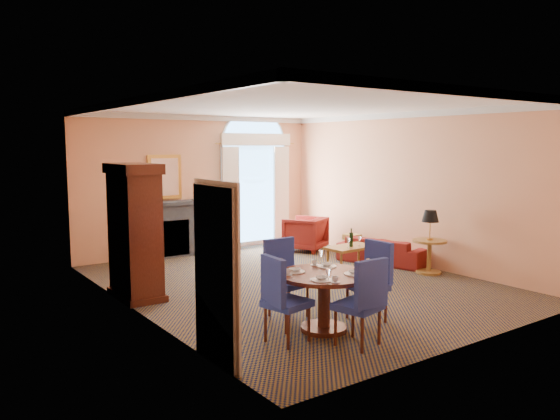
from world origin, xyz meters
TOP-DOWN VIEW (x-y plane):
  - ground at (0.00, 0.00)m, footprint 7.50×7.50m
  - room_envelope at (-0.03, 0.67)m, footprint 6.04×7.52m
  - armoire at (-2.72, 0.78)m, footprint 0.64×1.13m
  - dining_table at (-1.24, -2.27)m, footprint 1.27×1.27m
  - dining_chair_north at (-1.27, -1.39)m, footprint 0.57×0.57m
  - dining_chair_south at (-1.25, -3.05)m, footprint 0.61×0.61m
  - dining_chair_east at (-0.35, -2.29)m, footprint 0.59×0.59m
  - dining_chair_west at (-2.00, -2.33)m, footprint 0.59×0.59m
  - sofa at (2.55, 0.29)m, footprint 1.26×2.01m
  - armchair at (2.06, 2.36)m, footprint 1.19×1.20m
  - coffee_table at (1.48, 0.14)m, footprint 1.03×0.62m
  - side_table at (2.60, -0.90)m, footprint 0.67×0.67m

SIDE VIEW (x-z plane):
  - ground at x=0.00m, z-range 0.00..0.00m
  - sofa at x=2.55m, z-range 0.00..0.55m
  - armchair at x=2.06m, z-range 0.00..0.81m
  - coffee_table at x=1.48m, z-range 0.03..0.90m
  - dining_table at x=-1.24m, z-range 0.09..1.09m
  - dining_chair_north at x=-1.27m, z-range 0.08..1.21m
  - dining_chair_south at x=-1.25m, z-range 0.08..1.21m
  - dining_chair_east at x=-0.35m, z-range 0.08..1.21m
  - dining_chair_west at x=-2.00m, z-range 0.08..1.21m
  - side_table at x=2.60m, z-range 0.14..1.36m
  - armoire at x=-2.72m, z-range -0.04..2.18m
  - room_envelope at x=-0.03m, z-range 0.78..4.23m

